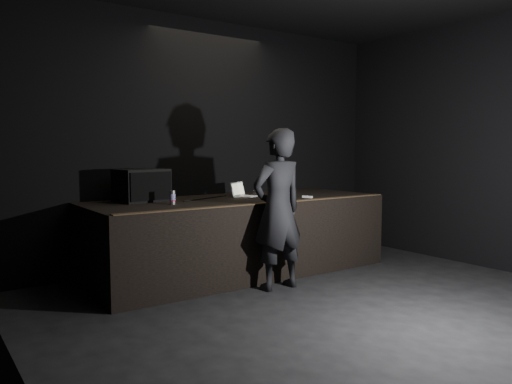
{
  "coord_description": "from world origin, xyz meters",
  "views": [
    {
      "loc": [
        -3.6,
        -2.86,
        1.67
      ],
      "look_at": [
        -0.0,
        2.3,
        1.12
      ],
      "focal_mm": 35.0,
      "sensor_mm": 36.0,
      "label": 1
    }
  ],
  "objects": [
    {
      "name": "ground",
      "position": [
        0.0,
        0.0,
        0.0
      ],
      "size": [
        7.0,
        7.0,
        0.0
      ],
      "primitive_type": "plane",
      "color": "black",
      "rests_on": "ground"
    },
    {
      "name": "room_walls",
      "position": [
        0.0,
        0.0,
        2.02
      ],
      "size": [
        6.1,
        7.1,
        3.52
      ],
      "color": "black",
      "rests_on": "ground"
    },
    {
      "name": "stage_riser",
      "position": [
        0.0,
        2.73,
        0.5
      ],
      "size": [
        4.0,
        1.5,
        1.0
      ],
      "primitive_type": "cube",
      "color": "black",
      "rests_on": "ground"
    },
    {
      "name": "riser_lip",
      "position": [
        0.0,
        2.02,
        1.01
      ],
      "size": [
        3.92,
        0.1,
        0.01
      ],
      "primitive_type": "cube",
      "color": "brown",
      "rests_on": "stage_riser"
    },
    {
      "name": "stage_monitor",
      "position": [
        -1.2,
        3.09,
        1.21
      ],
      "size": [
        0.68,
        0.54,
        0.41
      ],
      "rotation": [
        0.0,
        0.0,
        0.16
      ],
      "color": "black",
      "rests_on": "stage_riser"
    },
    {
      "name": "cable",
      "position": [
        -0.38,
        2.92,
        1.01
      ],
      "size": [
        0.82,
        0.35,
        0.02
      ],
      "primitive_type": "cylinder",
      "rotation": [
        0.0,
        1.57,
        0.39
      ],
      "color": "black",
      "rests_on": "stage_riser"
    },
    {
      "name": "laptop",
      "position": [
        0.17,
        2.89,
        1.05
      ],
      "size": [
        0.37,
        0.36,
        0.2
      ],
      "rotation": [
        0.0,
        0.0,
        0.42
      ],
      "color": "silver",
      "rests_on": "stage_riser"
    },
    {
      "name": "beer_can",
      "position": [
        -1.03,
        2.57,
        1.08
      ],
      "size": [
        0.07,
        0.07,
        0.17
      ],
      "color": "silver",
      "rests_on": "stage_riser"
    },
    {
      "name": "plastic_cup",
      "position": [
        0.32,
        2.76,
        1.05
      ],
      "size": [
        0.08,
        0.08,
        0.1
      ],
      "primitive_type": "cylinder",
      "color": "white",
      "rests_on": "stage_riser"
    },
    {
      "name": "wii_remote",
      "position": [
        0.82,
        2.26,
        1.01
      ],
      "size": [
        0.08,
        0.15,
        0.03
      ],
      "primitive_type": "cube",
      "rotation": [
        0.0,
        0.0,
        0.32
      ],
      "color": "white",
      "rests_on": "stage_riser"
    },
    {
      "name": "person",
      "position": [
        -0.05,
        1.78,
        0.95
      ],
      "size": [
        0.7,
        0.47,
        1.9
      ],
      "primitive_type": "imported",
      "rotation": [
        0.0,
        0.0,
        3.16
      ],
      "color": "black",
      "rests_on": "ground"
    }
  ]
}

